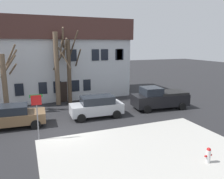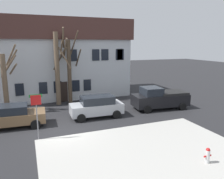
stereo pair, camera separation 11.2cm
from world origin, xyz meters
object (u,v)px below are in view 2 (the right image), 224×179
car_silver_wagon (97,106)px  street_sign_pole (37,109)px  building_main (61,58)px  tree_bare_end (69,68)px  fire_hydrant (208,155)px  tree_bare_mid (5,79)px  car_brown_sedan (13,116)px  tree_bare_far (58,67)px  pickup_truck_black (160,98)px

car_silver_wagon → street_sign_pole: 5.81m
building_main → tree_bare_end: bearing=-89.3°
fire_hydrant → tree_bare_mid: bearing=127.2°
fire_hydrant → car_brown_sedan: bearing=135.2°
tree_bare_far → car_silver_wagon: tree_bare_far is taller
building_main → tree_bare_far: 4.62m
tree_bare_mid → car_silver_wagon: bearing=-29.1°
pickup_truck_black → tree_bare_far: bearing=150.0°
tree_bare_far → car_brown_sedan: size_ratio=1.65×
building_main → tree_bare_mid: (-5.62, -5.73, -1.39)m
building_main → street_sign_pole: building_main is taller
building_main → pickup_truck_black: building_main is taller
fire_hydrant → pickup_truck_black: bearing=70.5°
car_brown_sedan → tree_bare_mid: bearing=99.2°
car_silver_wagon → street_sign_pole: street_sign_pole is taller
car_brown_sedan → street_sign_pole: 3.75m
car_brown_sedan → street_sign_pole: bearing=-64.3°
tree_bare_end → car_brown_sedan: bearing=-135.4°
tree_bare_far → street_sign_pole: (-2.46, -8.21, -1.69)m
tree_bare_mid → car_brown_sedan: bearing=-80.8°
tree_bare_far → car_brown_sedan: 7.06m
tree_bare_mid → fire_hydrant: 16.41m
building_main → fire_hydrant: bearing=-77.3°
tree_bare_mid → car_silver_wagon: 8.17m
tree_bare_far → fire_hydrant: 15.45m
car_silver_wagon → pickup_truck_black: 6.21m
pickup_truck_black → fire_hydrant: bearing=-109.5°
tree_bare_mid → building_main: bearing=45.6°
tree_bare_end → pickup_truck_black: 9.25m
building_main → pickup_truck_black: (7.49, -9.37, -3.39)m
building_main → car_brown_sedan: bearing=-117.8°
car_brown_sedan → fire_hydrant: (9.21, -9.15, -0.29)m
tree_bare_end → tree_bare_far: bearing=178.6°
tree_bare_mid → pickup_truck_black: (13.11, -3.64, -2.00)m
building_main → fire_hydrant: building_main is taller
tree_bare_mid → tree_bare_far: tree_bare_far is taller
car_silver_wagon → fire_hydrant: bearing=-72.2°
tree_bare_mid → street_sign_pole: bearing=-72.9°
tree_bare_far → pickup_truck_black: bearing=-30.0°
tree_bare_end → street_sign_pole: bearing=-113.4°
tree_bare_mid → pickup_truck_black: bearing=-15.5°
tree_bare_mid → tree_bare_end: size_ratio=0.86×
tree_bare_mid → pickup_truck_black: size_ratio=1.17×
tree_bare_end → car_brown_sedan: 7.63m
pickup_truck_black → fire_hydrant: pickup_truck_black is taller
fire_hydrant → street_sign_pole: street_sign_pole is taller
building_main → street_sign_pole: 13.34m
building_main → street_sign_pole: size_ratio=5.04×
tree_bare_mid → street_sign_pole: 7.32m
car_brown_sedan → car_silver_wagon: (6.30, -0.08, 0.10)m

